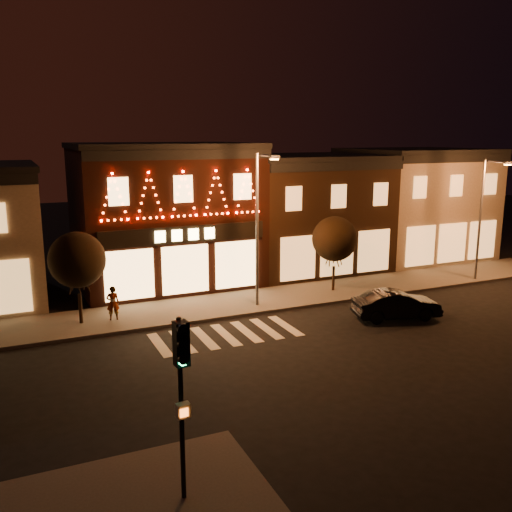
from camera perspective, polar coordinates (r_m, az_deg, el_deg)
ground at (r=21.83m, az=0.74°, el=-11.36°), size 120.00×120.00×0.00m
sidewalk_far at (r=29.45m, az=-2.27°, el=-4.89°), size 44.00×4.00×0.15m
building_pulp at (r=33.53m, az=-9.34°, el=4.23°), size 10.20×8.34×8.30m
building_right_a at (r=37.14m, az=5.02°, el=4.48°), size 9.20×8.28×7.50m
building_right_b at (r=42.20m, az=15.82°, el=5.20°), size 9.20×8.28×7.80m
traffic_signal_near at (r=13.15m, az=-7.60°, el=-11.99°), size 0.34×0.47×4.56m
streetlamp_mid at (r=27.85m, az=0.36°, el=3.87°), size 0.53×1.78×7.74m
streetlamp_right at (r=35.87m, az=22.22°, el=4.32°), size 0.59×1.65×7.18m
tree_left at (r=26.75m, az=-17.77°, el=-0.38°), size 2.58×2.58×4.31m
tree_right at (r=31.37m, az=8.01°, el=1.73°), size 2.51×2.51×4.20m
dark_sedan at (r=28.02m, az=14.12°, el=-4.84°), size 4.43×2.40×1.38m
pedestrian at (r=27.35m, az=-14.38°, el=-4.66°), size 0.64×0.46×1.64m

